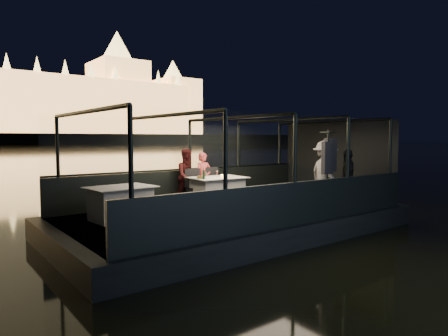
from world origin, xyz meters
TOP-DOWN VIEW (x-y plane):
  - boat_hull at (0.00, 0.00)m, footprint 8.60×4.40m
  - boat_deck at (0.00, 0.00)m, footprint 8.00×4.00m
  - gunwale_port at (0.00, 2.00)m, footprint 8.00×0.08m
  - gunwale_starboard at (0.00, -2.00)m, footprint 8.00×0.08m
  - cabin_glass_port at (0.00, 2.00)m, footprint 8.00×0.02m
  - cabin_glass_starboard at (0.00, -2.00)m, footprint 8.00×0.02m
  - cabin_roof_glass at (0.00, 0.00)m, footprint 8.00×4.00m
  - end_wall_fore at (-4.00, 0.00)m, footprint 0.02×4.00m
  - end_wall_aft at (4.00, 0.00)m, footprint 0.02×4.00m
  - canopy_ribs at (0.00, 0.00)m, footprint 8.00×4.00m
  - dining_table_central at (0.18, 0.92)m, footprint 1.52×1.14m
  - dining_table_aft at (-2.63, 0.71)m, footprint 1.49×1.14m
  - chair_port_left at (-0.20, 1.37)m, footprint 0.53×0.53m
  - chair_port_right at (0.46, 1.37)m, footprint 0.48×0.48m
  - coat_stand at (1.77, -1.45)m, footprint 0.69×0.63m
  - person_woman_coral at (0.22, 1.64)m, footprint 0.52×0.35m
  - person_man_maroon at (-0.30, 1.64)m, footprint 0.76×0.61m
  - passenger_stripe at (2.26, -0.99)m, footprint 1.03×1.29m
  - passenger_dark at (2.82, -1.27)m, footprint 0.87×0.92m
  - wine_bottle at (-0.42, 0.69)m, footprint 0.07×0.07m
  - bread_basket at (-0.42, 0.85)m, footprint 0.20×0.20m
  - amber_candle at (0.20, 0.76)m, footprint 0.08×0.08m
  - plate_near at (0.39, 0.67)m, footprint 0.24×0.24m
  - plate_far at (-0.41, 1.00)m, footprint 0.30×0.30m
  - wine_glass_white at (-0.41, 0.62)m, footprint 0.06×0.06m
  - wine_glass_red at (0.15, 0.91)m, footprint 0.07×0.07m

SIDE VIEW (x-z plane):
  - boat_hull at x=0.00m, z-range -0.50..0.50m
  - boat_deck at x=0.00m, z-range 0.46..0.50m
  - dining_table_central at x=0.18m, z-range 0.50..1.27m
  - dining_table_aft at x=-2.63m, z-range 0.51..1.26m
  - gunwale_port at x=0.00m, z-range 0.50..1.40m
  - gunwale_starboard at x=0.00m, z-range 0.50..1.40m
  - chair_port_left at x=-0.20m, z-range 0.47..1.43m
  - chair_port_right at x=0.46m, z-range 0.47..1.43m
  - person_woman_coral at x=0.22m, z-range 0.55..1.95m
  - person_man_maroon at x=-0.30m, z-range 0.49..2.01m
  - plate_near at x=0.39m, z-range 1.27..1.28m
  - plate_far at x=-0.41m, z-range 1.27..1.28m
  - bread_basket at x=-0.42m, z-range 1.27..1.34m
  - amber_candle at x=0.20m, z-range 1.26..1.35m
  - passenger_stripe at x=2.26m, z-range 0.47..2.23m
  - passenger_dark at x=2.82m, z-range 0.59..2.11m
  - wine_glass_white at x=-0.41m, z-range 1.27..1.45m
  - wine_glass_red at x=0.15m, z-range 1.28..1.44m
  - coat_stand at x=1.77m, z-range 0.40..2.40m
  - wine_bottle at x=-0.42m, z-range 1.28..1.55m
  - end_wall_fore at x=-4.00m, z-range 0.50..2.80m
  - end_wall_aft at x=4.00m, z-range 0.50..2.80m
  - canopy_ribs at x=0.00m, z-range 0.50..2.80m
  - cabin_glass_port at x=0.00m, z-range 1.40..2.80m
  - cabin_glass_starboard at x=0.00m, z-range 1.40..2.80m
  - cabin_roof_glass at x=0.00m, z-range 2.79..2.81m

